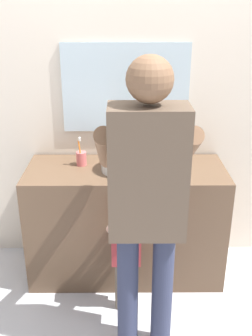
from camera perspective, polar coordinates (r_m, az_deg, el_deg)
ground_plane at (r=2.88m, az=0.02°, el=-17.95°), size 14.00×14.00×0.00m
back_wall at (r=2.85m, az=-0.05°, el=12.07°), size 4.40×0.10×2.70m
vanity_cabinet at (r=2.88m, az=-0.02°, el=-7.73°), size 1.37×0.54×0.83m
sink_basin at (r=2.65m, az=-0.02°, el=0.88°), size 0.33×0.33×0.11m
faucet at (r=2.83m, az=-0.04°, el=2.89°), size 0.18×0.14×0.18m
toothbrush_cup at (r=2.75m, az=-6.47°, el=1.42°), size 0.07×0.07×0.21m
child_toddler at (r=2.51m, az=0.03°, el=-11.31°), size 0.24×0.24×0.79m
adult_parent at (r=2.00m, az=3.06°, el=-3.28°), size 0.52×0.55×1.68m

